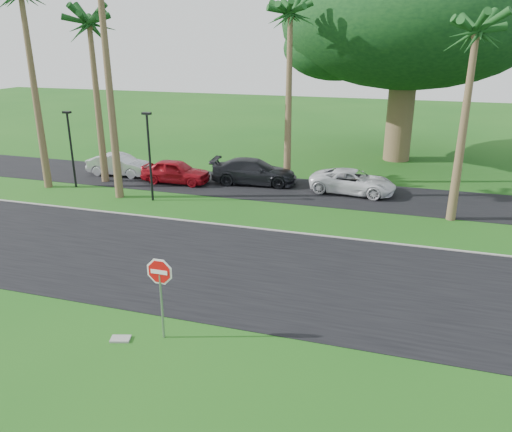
{
  "coord_description": "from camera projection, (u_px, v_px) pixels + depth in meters",
  "views": [
    {
      "loc": [
        6.67,
        -14.06,
        8.16
      ],
      "look_at": [
        1.46,
        2.92,
        1.8
      ],
      "focal_mm": 35.0,
      "sensor_mm": 36.0,
      "label": 1
    }
  ],
  "objects": [
    {
      "name": "stop_sign_near",
      "position": [
        160.0,
        282.0,
        13.81
      ],
      "size": [
        1.05,
        0.07,
        2.62
      ],
      "color": "gray",
      "rests_on": "ground"
    },
    {
      "name": "road",
      "position": [
        212.0,
        264.0,
        19.04
      ],
      "size": [
        120.0,
        8.0,
        0.02
      ],
      "primitive_type": "cube",
      "color": "black",
      "rests_on": "ground"
    },
    {
      "name": "palm_left_mid",
      "position": [
        90.0,
        28.0,
        27.12
      ],
      "size": [
        5.0,
        5.0,
        10.0
      ],
      "color": "brown",
      "rests_on": "ground"
    },
    {
      "name": "streetlight_right",
      "position": [
        149.0,
        151.0,
        25.66
      ],
      "size": [
        0.45,
        0.25,
        4.64
      ],
      "color": "black",
      "rests_on": "ground"
    },
    {
      "name": "car_minivan",
      "position": [
        353.0,
        182.0,
        27.54
      ],
      "size": [
        4.84,
        2.58,
        1.3
      ],
      "primitive_type": "imported",
      "rotation": [
        0.0,
        0.0,
        1.48
      ],
      "color": "silver",
      "rests_on": "ground"
    },
    {
      "name": "car_red",
      "position": [
        176.0,
        172.0,
        29.49
      ],
      "size": [
        4.11,
        1.75,
        1.39
      ],
      "primitive_type": "imported",
      "rotation": [
        0.0,
        0.0,
        1.6
      ],
      "color": "maroon",
      "rests_on": "ground"
    },
    {
      "name": "streetlight_left",
      "position": [
        71.0,
        144.0,
        28.13
      ],
      "size": [
        0.45,
        0.25,
        4.34
      ],
      "color": "black",
      "rests_on": "ground"
    },
    {
      "name": "palm_center",
      "position": [
        290.0,
        18.0,
        26.76
      ],
      "size": [
        5.0,
        5.0,
        10.5
      ],
      "color": "brown",
      "rests_on": "ground"
    },
    {
      "name": "utility_slab",
      "position": [
        120.0,
        339.0,
        14.27
      ],
      "size": [
        0.63,
        0.49,
        0.06
      ],
      "primitive_type": "cube",
      "rotation": [
        0.0,
        0.0,
        0.29
      ],
      "color": "gray",
      "rests_on": "ground"
    },
    {
      "name": "canopy_tree",
      "position": [
        409.0,
        25.0,
        32.38
      ],
      "size": [
        16.5,
        16.5,
        13.12
      ],
      "color": "brown",
      "rests_on": "ground"
    },
    {
      "name": "ground",
      "position": [
        191.0,
        288.0,
        17.25
      ],
      "size": [
        120.0,
        120.0,
        0.0
      ],
      "primitive_type": "plane",
      "color": "#164C13",
      "rests_on": "ground"
    },
    {
      "name": "car_dark",
      "position": [
        254.0,
        172.0,
        29.32
      ],
      "size": [
        5.22,
        2.59,
        1.46
      ],
      "primitive_type": "imported",
      "rotation": [
        0.0,
        0.0,
        1.68
      ],
      "color": "black",
      "rests_on": "ground"
    },
    {
      "name": "parking_strip",
      "position": [
        281.0,
        189.0,
        28.49
      ],
      "size": [
        120.0,
        5.0,
        0.02
      ],
      "primitive_type": "cube",
      "color": "black",
      "rests_on": "ground"
    },
    {
      "name": "car_silver",
      "position": [
        119.0,
        165.0,
        31.15
      ],
      "size": [
        4.05,
        1.46,
        1.33
      ],
      "primitive_type": "imported",
      "rotation": [
        0.0,
        0.0,
        1.58
      ],
      "color": "#ABADB3",
      "rests_on": "ground"
    },
    {
      "name": "curb",
      "position": [
        245.0,
        227.0,
        22.68
      ],
      "size": [
        120.0,
        0.12,
        0.06
      ],
      "primitive_type": "cube",
      "color": "gray",
      "rests_on": "ground"
    },
    {
      "name": "palm_right_near",
      "position": [
        476.0,
        37.0,
        21.0
      ],
      "size": [
        5.0,
        5.0,
        9.5
      ],
      "color": "brown",
      "rests_on": "ground"
    }
  ]
}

